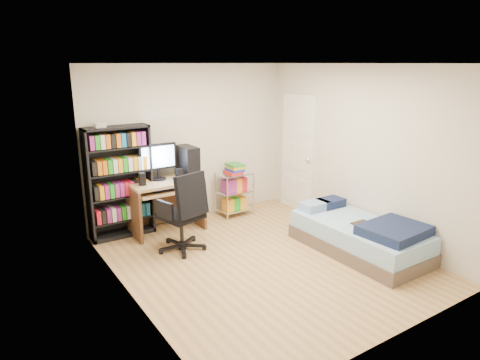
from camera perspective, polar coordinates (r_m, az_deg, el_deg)
room at (r=5.31m, az=3.22°, el=1.63°), size 3.58×4.08×2.58m
media_shelf at (r=6.47m, az=-15.80°, el=-0.13°), size 0.92×0.31×1.71m
computer_desk at (r=6.60m, az=-9.25°, el=-0.48°), size 1.07×0.62×1.35m
office_chair at (r=5.92m, az=-7.51°, el=-6.08°), size 0.81×0.81×1.12m
wire_cart at (r=7.16m, az=-0.77°, el=-0.19°), size 0.57×0.42×0.90m
bed at (r=6.09m, az=15.73°, el=-7.14°), size 0.93×1.86×0.53m
door at (r=7.44m, az=7.76°, el=3.54°), size 0.12×0.80×2.00m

